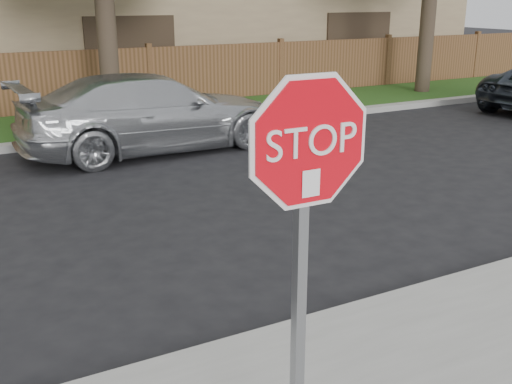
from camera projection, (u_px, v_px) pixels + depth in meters
ground at (130, 375)px, 4.77m from camera, size 90.00×90.00×0.00m
far_curb at (7, 148)px, 11.59m from camera, size 70.00×0.30×0.15m
stop_sign at (306, 199)px, 3.25m from camera, size 1.01×0.13×2.55m
sedan_right at (153, 112)px, 11.51m from camera, size 5.22×2.34×1.48m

